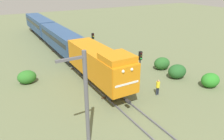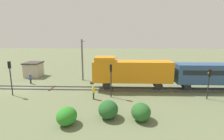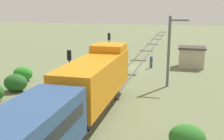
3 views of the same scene
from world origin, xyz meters
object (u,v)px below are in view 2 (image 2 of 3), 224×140
(traffic_signal_near, at_px, (10,72))
(relay_hut, at_px, (34,69))
(worker_near_track, at_px, (30,78))
(locomotive, at_px, (131,71))
(traffic_signal_mid, at_px, (111,75))
(traffic_signal_far, at_px, (209,78))
(catenary_mast, at_px, (82,59))
(worker_by_signal, at_px, (93,91))

(traffic_signal_near, xyz_separation_m, relay_hut, (-10.70, -2.29, -1.72))
(worker_near_track, bearing_deg, locomotive, 17.64)
(traffic_signal_mid, xyz_separation_m, worker_near_track, (-5.80, -13.34, -1.94))
(traffic_signal_mid, bearing_deg, relay_hut, -125.55)
(traffic_signal_near, bearing_deg, traffic_signal_far, 89.08)
(catenary_mast, xyz_separation_m, relay_hut, (-2.43, -9.94, -2.40))
(worker_by_signal, xyz_separation_m, relay_hut, (-11.70, -13.14, 0.40))
(traffic_signal_near, xyz_separation_m, worker_near_track, (-5.60, -0.38, -2.12))
(catenary_mast, bearing_deg, relay_hut, -103.74)
(relay_hut, bearing_deg, traffic_signal_mid, 54.45)
(traffic_signal_mid, bearing_deg, worker_near_track, -113.50)
(locomotive, height_order, worker_near_track, locomotive)
(traffic_signal_far, xyz_separation_m, catenary_mast, (-8.67, -17.22, 1.16))
(traffic_signal_near, bearing_deg, worker_by_signal, 84.74)
(worker_near_track, height_order, worker_by_signal, same)
(traffic_signal_mid, relative_size, worker_by_signal, 2.49)
(locomotive, distance_m, relay_hut, 19.50)
(locomotive, height_order, traffic_signal_far, locomotive)
(locomotive, xyz_separation_m, catenary_mast, (-5.07, -8.00, 1.02))
(traffic_signal_far, bearing_deg, traffic_signal_near, -90.92)
(traffic_signal_far, height_order, relay_hut, traffic_signal_far)
(traffic_signal_mid, relative_size, catenary_mast, 0.60)
(catenary_mast, bearing_deg, worker_by_signal, 19.04)
(traffic_signal_mid, bearing_deg, catenary_mast, -147.92)
(traffic_signal_mid, distance_m, traffic_signal_far, 11.92)
(traffic_signal_near, height_order, traffic_signal_far, traffic_signal_near)
(traffic_signal_near, distance_m, worker_by_signal, 11.11)
(worker_near_track, distance_m, worker_by_signal, 13.03)
(worker_near_track, distance_m, catenary_mast, 8.91)
(traffic_signal_mid, xyz_separation_m, catenary_mast, (-8.47, -5.31, 0.85))
(worker_near_track, bearing_deg, relay_hut, 136.69)
(traffic_signal_mid, bearing_deg, traffic_signal_near, -90.88)
(traffic_signal_mid, relative_size, relay_hut, 1.21)
(traffic_signal_far, height_order, worker_near_track, traffic_signal_far)
(traffic_signal_far, relative_size, worker_by_signal, 2.21)
(worker_by_signal, bearing_deg, catenary_mast, 6.39)
(locomotive, xyz_separation_m, traffic_signal_far, (3.60, 9.22, -0.14))
(worker_by_signal, bearing_deg, traffic_signal_far, -100.19)
(traffic_signal_far, height_order, catenary_mast, catenary_mast)
(locomotive, xyz_separation_m, traffic_signal_near, (3.20, -15.66, 0.34))
(locomotive, xyz_separation_m, worker_by_signal, (4.20, -4.80, -1.78))
(locomotive, height_order, worker_by_signal, locomotive)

